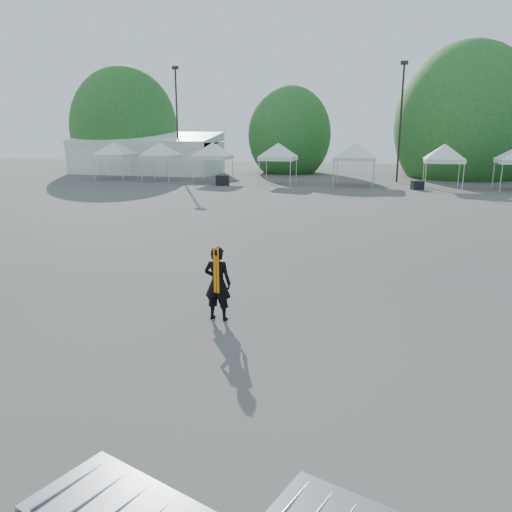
# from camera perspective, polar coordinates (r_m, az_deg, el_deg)

# --- Properties ---
(ground) EXTENTS (120.00, 120.00, 0.00)m
(ground) POSITION_cam_1_polar(r_m,az_deg,el_deg) (13.57, 3.99, -3.69)
(ground) COLOR #474442
(ground) RESTS_ON ground
(marquee) EXTENTS (15.00, 6.25, 4.23)m
(marquee) POSITION_cam_1_polar(r_m,az_deg,el_deg) (53.64, -12.43, 11.28)
(marquee) COLOR white
(marquee) RESTS_ON ground
(light_pole_west) EXTENTS (0.60, 0.25, 10.30)m
(light_pole_west) POSITION_cam_1_polar(r_m,az_deg,el_deg) (51.01, -9.03, 15.59)
(light_pole_west) COLOR black
(light_pole_west) RESTS_ON ground
(light_pole_east) EXTENTS (0.60, 0.25, 9.80)m
(light_pole_east) POSITION_cam_1_polar(r_m,az_deg,el_deg) (44.74, 16.23, 15.16)
(light_pole_east) COLOR black
(light_pole_east) RESTS_ON ground
(tree_far_w) EXTENTS (4.80, 4.80, 7.30)m
(tree_far_w) POSITION_cam_1_polar(r_m,az_deg,el_deg) (58.13, -14.80, 13.86)
(tree_far_w) COLOR #382314
(tree_far_w) RESTS_ON ground
(tree_mid_w) EXTENTS (4.16, 4.16, 6.33)m
(tree_mid_w) POSITION_cam_1_polar(r_m,az_deg,el_deg) (53.73, 3.84, 13.66)
(tree_mid_w) COLOR #382314
(tree_mid_w) RESTS_ON ground
(tree_mid_e) EXTENTS (5.12, 5.12, 7.79)m
(tree_mid_e) POSITION_cam_1_polar(r_m,az_deg,el_deg) (52.14, 22.84, 13.64)
(tree_mid_e) COLOR #382314
(tree_mid_e) RESTS_ON ground
(tent_a) EXTENTS (4.27, 4.27, 3.88)m
(tent_a) POSITION_cam_1_polar(r_m,az_deg,el_deg) (48.07, -15.84, 12.12)
(tent_a) COLOR silver
(tent_a) RESTS_ON ground
(tent_b) EXTENTS (3.85, 3.85, 3.88)m
(tent_b) POSITION_cam_1_polar(r_m,az_deg,el_deg) (45.34, -10.90, 12.32)
(tent_b) COLOR silver
(tent_b) RESTS_ON ground
(tent_c) EXTENTS (4.03, 4.03, 3.88)m
(tent_c) POSITION_cam_1_polar(r_m,az_deg,el_deg) (43.16, -4.98, 12.44)
(tent_c) COLOR silver
(tent_c) RESTS_ON ground
(tent_d) EXTENTS (3.91, 3.91, 3.88)m
(tent_d) POSITION_cam_1_polar(r_m,az_deg,el_deg) (41.33, 2.56, 12.42)
(tent_d) COLOR silver
(tent_d) RESTS_ON ground
(tent_e) EXTENTS (4.52, 4.52, 3.88)m
(tent_e) POSITION_cam_1_polar(r_m,az_deg,el_deg) (41.00, 11.31, 12.16)
(tent_e) COLOR silver
(tent_e) RESTS_ON ground
(tent_f) EXTENTS (3.94, 3.94, 3.88)m
(tent_f) POSITION_cam_1_polar(r_m,az_deg,el_deg) (40.25, 20.79, 11.52)
(tent_f) COLOR silver
(tent_f) RESTS_ON ground
(man) EXTENTS (0.63, 0.42, 1.69)m
(man) POSITION_cam_1_polar(r_m,az_deg,el_deg) (11.11, -4.41, -3.11)
(man) COLOR black
(man) RESTS_ON ground
(crate_west) EXTENTS (1.12, 0.94, 0.78)m
(crate_west) POSITION_cam_1_polar(r_m,az_deg,el_deg) (40.60, -3.85, 8.60)
(crate_west) COLOR black
(crate_west) RESTS_ON ground
(crate_mid) EXTENTS (1.02, 0.91, 0.66)m
(crate_mid) POSITION_cam_1_polar(r_m,az_deg,el_deg) (39.32, 17.97, 7.71)
(crate_mid) COLOR black
(crate_mid) RESTS_ON ground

